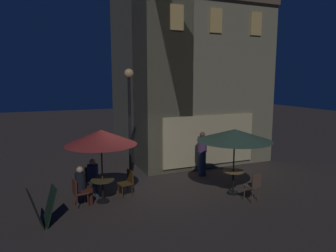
{
  "coord_description": "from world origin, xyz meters",
  "views": [
    {
      "loc": [
        -2.96,
        -9.66,
        3.81
      ],
      "look_at": [
        1.29,
        0.51,
        2.14
      ],
      "focal_mm": 33.24,
      "sensor_mm": 36.0,
      "label": 1
    }
  ],
  "objects_px": {
    "cafe_chair_0": "(254,184)",
    "cafe_chair_1": "(78,190)",
    "patron_seated_0": "(82,184)",
    "menu_sandwich_board": "(43,207)",
    "cafe_chair_2": "(127,181)",
    "patio_umbrella_0": "(235,135)",
    "cafe_table_0": "(233,177)",
    "cafe_chair_3": "(92,178)",
    "patron_standing_2": "(202,154)",
    "patio_umbrella_1": "(101,137)",
    "cafe_table_1": "(103,186)",
    "patron_seated_1": "(94,175)",
    "street_lamp_near_corner": "(129,104)"
  },
  "relations": [
    {
      "from": "patio_umbrella_0",
      "to": "cafe_chair_0",
      "type": "bearing_deg",
      "value": -77.12
    },
    {
      "from": "cafe_chair_3",
      "to": "cafe_chair_1",
      "type": "bearing_deg",
      "value": -45.87
    },
    {
      "from": "menu_sandwich_board",
      "to": "patron_standing_2",
      "type": "distance_m",
      "value": 6.34
    },
    {
      "from": "street_lamp_near_corner",
      "to": "patron_standing_2",
      "type": "height_order",
      "value": "street_lamp_near_corner"
    },
    {
      "from": "patio_umbrella_1",
      "to": "patron_seated_1",
      "type": "height_order",
      "value": "patio_umbrella_1"
    },
    {
      "from": "cafe_table_0",
      "to": "patron_seated_0",
      "type": "xyz_separation_m",
      "value": [
        -4.79,
        0.86,
        0.14
      ]
    },
    {
      "from": "cafe_table_0",
      "to": "cafe_chair_3",
      "type": "relative_size",
      "value": 0.85
    },
    {
      "from": "patio_umbrella_1",
      "to": "patron_seated_1",
      "type": "distance_m",
      "value": 1.51
    },
    {
      "from": "street_lamp_near_corner",
      "to": "menu_sandwich_board",
      "type": "bearing_deg",
      "value": -143.42
    },
    {
      "from": "cafe_chair_2",
      "to": "patron_seated_1",
      "type": "relative_size",
      "value": 0.71
    },
    {
      "from": "patio_umbrella_0",
      "to": "cafe_chair_0",
      "type": "relative_size",
      "value": 2.69
    },
    {
      "from": "cafe_chair_0",
      "to": "cafe_chair_1",
      "type": "distance_m",
      "value": 5.39
    },
    {
      "from": "patron_seated_1",
      "to": "cafe_table_1",
      "type": "bearing_deg",
      "value": -0.0
    },
    {
      "from": "cafe_chair_1",
      "to": "cafe_chair_3",
      "type": "height_order",
      "value": "cafe_chair_3"
    },
    {
      "from": "cafe_chair_1",
      "to": "patio_umbrella_0",
      "type": "bearing_deg",
      "value": -18.61
    },
    {
      "from": "cafe_chair_3",
      "to": "cafe_table_1",
      "type": "bearing_deg",
      "value": -0.0
    },
    {
      "from": "cafe_chair_0",
      "to": "patron_standing_2",
      "type": "height_order",
      "value": "patron_standing_2"
    },
    {
      "from": "patron_seated_0",
      "to": "patron_standing_2",
      "type": "height_order",
      "value": "patron_standing_2"
    },
    {
      "from": "menu_sandwich_board",
      "to": "cafe_table_1",
      "type": "xyz_separation_m",
      "value": [
        1.75,
        1.01,
        0.01
      ]
    },
    {
      "from": "menu_sandwich_board",
      "to": "patron_standing_2",
      "type": "relative_size",
      "value": 0.57
    },
    {
      "from": "cafe_chair_0",
      "to": "cafe_table_1",
      "type": "bearing_deg",
      "value": 54.7
    },
    {
      "from": "cafe_table_1",
      "to": "patron_standing_2",
      "type": "distance_m",
      "value": 4.36
    },
    {
      "from": "patio_umbrella_1",
      "to": "cafe_chair_3",
      "type": "relative_size",
      "value": 2.46
    },
    {
      "from": "menu_sandwich_board",
      "to": "cafe_chair_3",
      "type": "distance_m",
      "value": 2.38
    },
    {
      "from": "cafe_chair_0",
      "to": "patron_standing_2",
      "type": "xyz_separation_m",
      "value": [
        -0.18,
        3.01,
        0.32
      ]
    },
    {
      "from": "cafe_table_0",
      "to": "cafe_chair_1",
      "type": "xyz_separation_m",
      "value": [
        -4.93,
        0.84,
        -0.04
      ]
    },
    {
      "from": "cafe_table_1",
      "to": "cafe_chair_2",
      "type": "distance_m",
      "value": 0.85
    },
    {
      "from": "patron_seated_0",
      "to": "patron_seated_1",
      "type": "xyz_separation_m",
      "value": [
        0.45,
        0.75,
        -0.0
      ]
    },
    {
      "from": "cafe_chair_1",
      "to": "patron_standing_2",
      "type": "xyz_separation_m",
      "value": [
        4.94,
        1.33,
        0.36
      ]
    },
    {
      "from": "street_lamp_near_corner",
      "to": "cafe_chair_2",
      "type": "relative_size",
      "value": 4.75
    },
    {
      "from": "menu_sandwich_board",
      "to": "cafe_chair_1",
      "type": "distance_m",
      "value": 1.33
    },
    {
      "from": "patron_seated_1",
      "to": "patron_standing_2",
      "type": "xyz_separation_m",
      "value": [
        4.34,
        0.56,
        0.18
      ]
    },
    {
      "from": "street_lamp_near_corner",
      "to": "patron_standing_2",
      "type": "bearing_deg",
      "value": -0.12
    },
    {
      "from": "patron_seated_0",
      "to": "patron_seated_1",
      "type": "distance_m",
      "value": 0.88
    },
    {
      "from": "menu_sandwich_board",
      "to": "patron_standing_2",
      "type": "height_order",
      "value": "patron_standing_2"
    },
    {
      "from": "cafe_chair_0",
      "to": "cafe_chair_2",
      "type": "xyz_separation_m",
      "value": [
        -3.53,
        1.95,
        -0.03
      ]
    },
    {
      "from": "patron_seated_1",
      "to": "cafe_chair_3",
      "type": "bearing_deg",
      "value": -180.0
    },
    {
      "from": "menu_sandwich_board",
      "to": "cafe_chair_1",
      "type": "height_order",
      "value": "menu_sandwich_board"
    },
    {
      "from": "patron_seated_1",
      "to": "patron_seated_0",
      "type": "bearing_deg",
      "value": -45.38
    },
    {
      "from": "cafe_table_0",
      "to": "patio_umbrella_0",
      "type": "xyz_separation_m",
      "value": [
        -0.0,
        0.0,
        1.43
      ]
    },
    {
      "from": "patron_seated_0",
      "to": "menu_sandwich_board",
      "type": "bearing_deg",
      "value": -150.21
    },
    {
      "from": "cafe_table_0",
      "to": "cafe_chair_3",
      "type": "height_order",
      "value": "cafe_chair_3"
    },
    {
      "from": "street_lamp_near_corner",
      "to": "patron_seated_1",
      "type": "xyz_separation_m",
      "value": [
        -1.41,
        -0.57,
        -2.25
      ]
    },
    {
      "from": "menu_sandwich_board",
      "to": "cafe_table_0",
      "type": "relative_size",
      "value": 1.26
    },
    {
      "from": "cafe_table_1",
      "to": "patio_umbrella_0",
      "type": "xyz_separation_m",
      "value": [
        4.17,
        -0.96,
        1.47
      ]
    },
    {
      "from": "cafe_chair_0",
      "to": "cafe_chair_3",
      "type": "height_order",
      "value": "cafe_chair_3"
    },
    {
      "from": "patio_umbrella_0",
      "to": "cafe_chair_0",
      "type": "height_order",
      "value": "patio_umbrella_0"
    },
    {
      "from": "menu_sandwich_board",
      "to": "cafe_chair_1",
      "type": "bearing_deg",
      "value": 31.44
    },
    {
      "from": "street_lamp_near_corner",
      "to": "patio_umbrella_0",
      "type": "height_order",
      "value": "street_lamp_near_corner"
    },
    {
      "from": "cafe_chair_2",
      "to": "patron_seated_0",
      "type": "height_order",
      "value": "patron_seated_0"
    }
  ]
}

